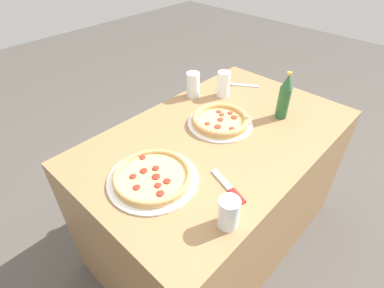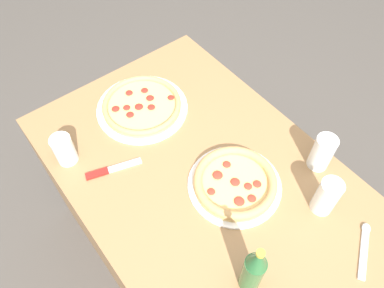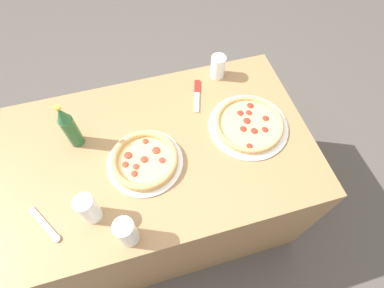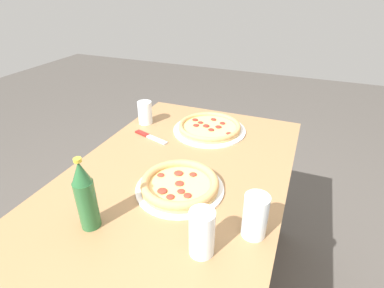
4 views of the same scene
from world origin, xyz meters
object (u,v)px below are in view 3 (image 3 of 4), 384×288
Objects in this scene: glass_red_wine at (127,232)px; glass_iced_tea at (218,68)px; knife at (197,94)px; beer_bottle at (69,127)px; pizza_margherita at (145,160)px; glass_mango_juice at (89,209)px; spoon at (48,228)px; pizza_pepperoni at (249,125)px.

glass_red_wine is 0.83m from glass_iced_tea.
glass_iced_tea is at bearing 35.54° from knife.
beer_bottle is (-0.14, 0.44, 0.05)m from glass_red_wine.
beer_bottle is (-0.25, 0.17, 0.09)m from pizza_margherita.
glass_red_wine is (-0.11, -0.27, 0.04)m from pizza_margherita.
glass_mango_juice is at bearing -139.50° from knife.
spoon is (-0.38, -0.16, -0.02)m from pizza_margherita.
pizza_pepperoni is 1.47× the size of beer_bottle.
pizza_pepperoni is 2.10× the size of spoon.
pizza_pepperoni is 0.65m from glass_red_wine.
glass_iced_tea is (-0.03, 0.32, 0.03)m from pizza_pepperoni.
pizza_margherita is at bearing 35.97° from glass_mango_juice.
glass_mango_juice reaches higher than spoon.
spoon is (-0.83, -0.21, -0.01)m from pizza_pepperoni.
glass_red_wine reaches higher than knife.
glass_red_wine is 1.20× the size of glass_iced_tea.
glass_mango_juice is at bearing -163.05° from pizza_pepperoni.
glass_mango_juice is 0.68m from knife.
glass_red_wine is at bearing -45.24° from glass_mango_juice.
beer_bottle is 0.37m from spoon.
pizza_pepperoni is 1.81× the size of knife.
glass_red_wine is 0.58× the size of beer_bottle.
pizza_pepperoni is at bearing 16.95° from glass_mango_juice.
pizza_margherita is 0.41m from spoon.
glass_iced_tea is 0.83m from glass_mango_juice.
pizza_margherita is 1.87× the size of spoon.
pizza_margherita is 1.62× the size of knife.
glass_mango_juice is 0.34m from beer_bottle.
knife is (0.40, 0.55, -0.06)m from glass_red_wine.
glass_red_wine is at bearing -72.33° from beer_bottle.
pizza_pepperoni is at bearing -84.11° from glass_iced_tea.
glass_red_wine is (-0.56, -0.32, 0.04)m from pizza_pepperoni.
pizza_pepperoni is at bearing -55.56° from knife.
pizza_margherita is 0.31m from beer_bottle.
glass_mango_juice is 0.17m from spoon.
beer_bottle is at bearing -163.46° from glass_iced_tea.
beer_bottle reaches higher than pizza_pepperoni.
pizza_pepperoni reaches higher than knife.
spoon is (-0.13, -0.34, -0.10)m from beer_bottle.
spoon is at bearing -156.66° from pizza_margherita.
pizza_margherita is at bearing -34.61° from beer_bottle.
spoon is (-0.27, 0.11, -0.06)m from glass_red_wine.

